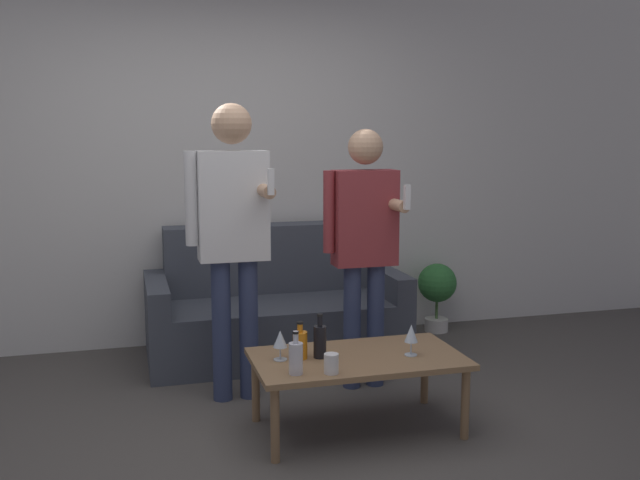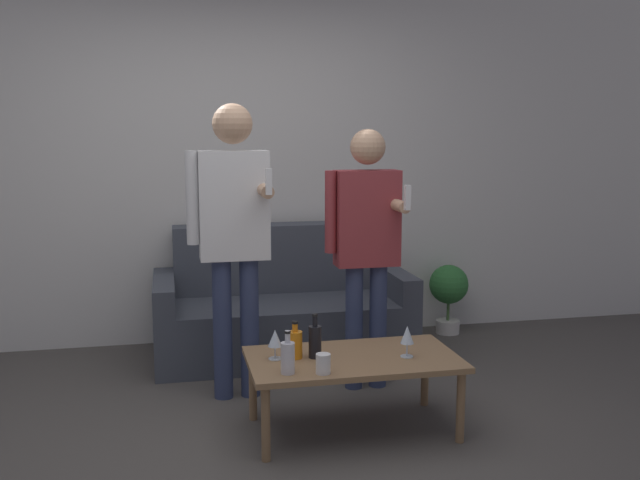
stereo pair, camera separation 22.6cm
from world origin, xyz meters
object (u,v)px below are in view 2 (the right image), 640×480
person_standing_right (366,237)px  coffee_table (353,364)px  couch (281,310)px  person_standing_left (233,225)px  bottle_orange (288,357)px

person_standing_right → coffee_table: bearing=-111.5°
couch → person_standing_left: bearing=-116.7°
coffee_table → person_standing_right: bearing=68.5°
coffee_table → person_standing_left: bearing=131.8°
couch → bottle_orange: 1.62m
couch → person_standing_right: size_ratio=1.12×
coffee_table → bottle_orange: size_ratio=5.13×
coffee_table → person_standing_left: size_ratio=0.64×
bottle_orange → person_standing_left: person_standing_left is taller
couch → person_standing_right: person_standing_right is taller
coffee_table → couch: bearing=96.1°
couch → person_standing_right: 1.09m
bottle_orange → person_standing_right: size_ratio=0.14×
bottle_orange → person_standing_right: person_standing_right is taller
couch → coffee_table: couch is taller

